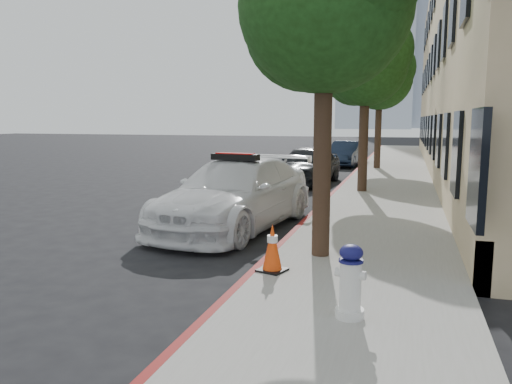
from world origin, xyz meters
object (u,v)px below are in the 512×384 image
object	(u,v)px
police_car	(235,194)
traffic_cone	(272,248)
fire_hydrant	(350,282)
parked_car_mid	(308,164)
parked_car_far	(346,154)

from	to	relation	value
police_car	traffic_cone	distance (m)	3.83
fire_hydrant	parked_car_mid	bearing A→B (deg)	114.25
police_car	fire_hydrant	bearing A→B (deg)	-49.47
parked_car_mid	parked_car_far	bearing A→B (deg)	92.58
parked_car_mid	parked_car_far	world-z (taller)	parked_car_mid
police_car	parked_car_mid	size ratio (longest dim) A/B	1.30
traffic_cone	police_car	bearing A→B (deg)	117.64
parked_car_far	police_car	bearing A→B (deg)	-86.43
fire_hydrant	traffic_cone	size ratio (longest dim) A/B	1.19
parked_car_mid	fire_hydrant	bearing A→B (deg)	-70.24
parked_car_far	fire_hydrant	xyz separation A→B (m)	(2.48, -20.76, -0.07)
parked_car_far	traffic_cone	bearing A→B (deg)	-80.78
parked_car_mid	traffic_cone	size ratio (longest dim) A/B	5.85
police_car	parked_car_far	world-z (taller)	police_car
fire_hydrant	traffic_cone	xyz separation A→B (m)	(-1.33, 1.48, -0.06)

